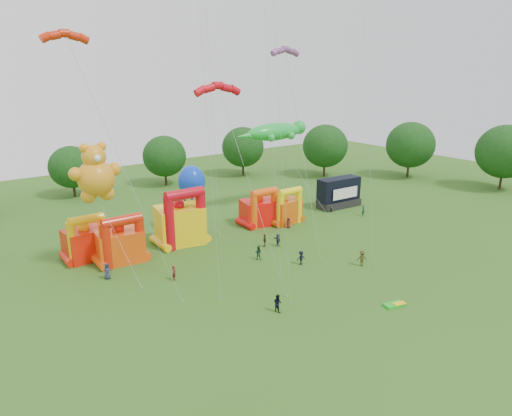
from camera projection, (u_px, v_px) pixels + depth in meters
ground at (367, 325)px, 40.29m from camera, size 160.00×160.00×0.00m
tree_ring at (357, 260)px, 38.26m from camera, size 126.59×128.72×12.07m
bouncy_castle_0 at (86, 242)px, 53.64m from camera, size 4.86×4.06×5.74m
bouncy_castle_1 at (120, 243)px, 53.00m from camera, size 5.60×4.72×5.92m
bouncy_castle_2 at (181, 222)px, 58.45m from camera, size 6.46×5.54×7.53m
bouncy_castle_3 at (260, 210)px, 65.76m from camera, size 5.39×4.68×5.61m
bouncy_castle_4 at (285, 209)px, 66.64m from camera, size 4.76×3.98×5.44m
stage_trailer at (339, 193)px, 74.25m from camera, size 7.60×3.26×4.87m
teddy_bear_kite at (108, 209)px, 48.22m from camera, size 5.55×9.29×14.43m
gecko_kite at (296, 167)px, 70.12m from camera, size 13.24×12.04×13.83m
octopus_kite at (198, 198)px, 61.59m from camera, size 3.70×8.18×9.37m
parafoil_kites at (175, 181)px, 42.10m from camera, size 28.53×12.61×25.47m
diamond_kites at (264, 119)px, 47.71m from camera, size 20.66×19.88×44.52m
folded_kite_bundle at (395, 305)px, 43.45m from camera, size 2.18×1.46×0.31m
spectator_0 at (107, 271)px, 48.84m from camera, size 0.95×0.67×1.82m
spectator_1 at (174, 273)px, 48.57m from camera, size 0.70×0.71×1.65m
spectator_2 at (258, 253)px, 53.89m from camera, size 1.02×1.03×1.68m
spectator_3 at (301, 258)px, 52.52m from camera, size 1.14×0.77×1.63m
spectator_4 at (265, 240)px, 57.85m from camera, size 0.92×1.03×1.68m
spectator_5 at (278, 240)px, 58.02m from camera, size 0.68×1.57×1.63m
spectator_6 at (288, 223)px, 64.63m from camera, size 0.88×0.75×1.53m
spectator_7 at (363, 211)px, 69.87m from camera, size 0.68×0.76×1.73m
spectator_8 at (278, 303)px, 42.28m from camera, size 0.77×0.93×1.73m
spectator_9 at (362, 258)px, 52.13m from camera, size 1.36×1.26×1.84m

